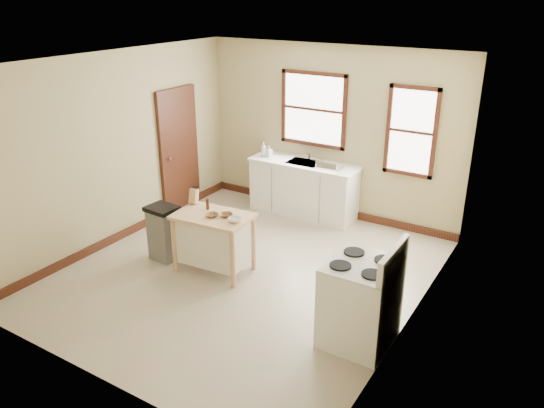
{
  "coord_description": "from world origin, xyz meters",
  "views": [
    {
      "loc": [
        3.63,
        -5.19,
        3.6
      ],
      "look_at": [
        0.18,
        0.4,
        0.91
      ],
      "focal_mm": 35.0,
      "sensor_mm": 36.0,
      "label": 1
    }
  ],
  "objects_px": {
    "bowl_b": "(226,215)",
    "pepper_grinder": "(208,204)",
    "bowl_a": "(212,215)",
    "trash_bin": "(164,233)",
    "soap_bottle_a": "(264,149)",
    "dish_rack": "(330,164)",
    "gas_stove": "(361,292)",
    "kitchen_island": "(214,243)",
    "bowl_c": "(235,220)",
    "knife_block": "(194,197)",
    "soap_bottle_b": "(269,151)"
  },
  "relations": [
    {
      "from": "soap_bottle_a",
      "to": "gas_stove",
      "type": "height_order",
      "value": "gas_stove"
    },
    {
      "from": "pepper_grinder",
      "to": "kitchen_island",
      "type": "bearing_deg",
      "value": -34.28
    },
    {
      "from": "kitchen_island",
      "to": "trash_bin",
      "type": "height_order",
      "value": "kitchen_island"
    },
    {
      "from": "soap_bottle_a",
      "to": "knife_block",
      "type": "distance_m",
      "value": 2.13
    },
    {
      "from": "soap_bottle_a",
      "to": "bowl_b",
      "type": "relative_size",
      "value": 1.51
    },
    {
      "from": "bowl_a",
      "to": "soap_bottle_a",
      "type": "bearing_deg",
      "value": 106.55
    },
    {
      "from": "bowl_a",
      "to": "bowl_b",
      "type": "bearing_deg",
      "value": 32.59
    },
    {
      "from": "bowl_c",
      "to": "gas_stove",
      "type": "bearing_deg",
      "value": -11.34
    },
    {
      "from": "dish_rack",
      "to": "knife_block",
      "type": "xyz_separation_m",
      "value": [
        -1.02,
        -2.16,
        -0.04
      ]
    },
    {
      "from": "bowl_b",
      "to": "gas_stove",
      "type": "relative_size",
      "value": 0.13
    },
    {
      "from": "trash_bin",
      "to": "soap_bottle_a",
      "type": "bearing_deg",
      "value": 90.16
    },
    {
      "from": "soap_bottle_a",
      "to": "kitchen_island",
      "type": "relative_size",
      "value": 0.24
    },
    {
      "from": "dish_rack",
      "to": "gas_stove",
      "type": "height_order",
      "value": "gas_stove"
    },
    {
      "from": "bowl_a",
      "to": "gas_stove",
      "type": "bearing_deg",
      "value": -9.18
    },
    {
      "from": "trash_bin",
      "to": "gas_stove",
      "type": "bearing_deg",
      "value": -2.13
    },
    {
      "from": "bowl_b",
      "to": "bowl_c",
      "type": "height_order",
      "value": "bowl_c"
    },
    {
      "from": "knife_block",
      "to": "bowl_a",
      "type": "xyz_separation_m",
      "value": [
        0.49,
        -0.23,
        -0.08
      ]
    },
    {
      "from": "bowl_b",
      "to": "kitchen_island",
      "type": "bearing_deg",
      "value": -164.11
    },
    {
      "from": "soap_bottle_a",
      "to": "bowl_a",
      "type": "xyz_separation_m",
      "value": [
        0.7,
        -2.35,
        -0.2
      ]
    },
    {
      "from": "dish_rack",
      "to": "bowl_a",
      "type": "xyz_separation_m",
      "value": [
        -0.53,
        -2.39,
        -0.12
      ]
    },
    {
      "from": "bowl_b",
      "to": "soap_bottle_b",
      "type": "bearing_deg",
      "value": 108.4
    },
    {
      "from": "knife_block",
      "to": "bowl_a",
      "type": "relative_size",
      "value": 1.25
    },
    {
      "from": "pepper_grinder",
      "to": "gas_stove",
      "type": "xyz_separation_m",
      "value": [
        2.45,
        -0.53,
        -0.29
      ]
    },
    {
      "from": "soap_bottle_a",
      "to": "pepper_grinder",
      "type": "distance_m",
      "value": 2.25
    },
    {
      "from": "soap_bottle_a",
      "to": "soap_bottle_b",
      "type": "bearing_deg",
      "value": -1.05
    },
    {
      "from": "kitchen_island",
      "to": "bowl_a",
      "type": "relative_size",
      "value": 6.33
    },
    {
      "from": "pepper_grinder",
      "to": "knife_block",
      "type": "bearing_deg",
      "value": 166.33
    },
    {
      "from": "bowl_b",
      "to": "bowl_a",
      "type": "bearing_deg",
      "value": -147.41
    },
    {
      "from": "bowl_b",
      "to": "pepper_grinder",
      "type": "bearing_deg",
      "value": 169.9
    },
    {
      "from": "bowl_b",
      "to": "trash_bin",
      "type": "relative_size",
      "value": 0.2
    },
    {
      "from": "dish_rack",
      "to": "trash_bin",
      "type": "relative_size",
      "value": 0.48
    },
    {
      "from": "trash_bin",
      "to": "gas_stove",
      "type": "relative_size",
      "value": 0.66
    },
    {
      "from": "soap_bottle_b",
      "to": "kitchen_island",
      "type": "relative_size",
      "value": 0.19
    },
    {
      "from": "soap_bottle_a",
      "to": "bowl_c",
      "type": "xyz_separation_m",
      "value": [
        1.05,
        -2.33,
        -0.19
      ]
    },
    {
      "from": "bowl_b",
      "to": "soap_bottle_a",
      "type": "bearing_deg",
      "value": 110.77
    },
    {
      "from": "soap_bottle_a",
      "to": "bowl_a",
      "type": "relative_size",
      "value": 1.53
    },
    {
      "from": "trash_bin",
      "to": "bowl_a",
      "type": "bearing_deg",
      "value": 6.87
    },
    {
      "from": "gas_stove",
      "to": "trash_bin",
      "type": "bearing_deg",
      "value": 174.17
    },
    {
      "from": "kitchen_island",
      "to": "bowl_b",
      "type": "bearing_deg",
      "value": 11.1
    },
    {
      "from": "kitchen_island",
      "to": "gas_stove",
      "type": "xyz_separation_m",
      "value": [
        2.28,
        -0.41,
        0.19
      ]
    },
    {
      "from": "bowl_a",
      "to": "trash_bin",
      "type": "bearing_deg",
      "value": -176.84
    },
    {
      "from": "trash_bin",
      "to": "gas_stove",
      "type": "xyz_separation_m",
      "value": [
        3.09,
        -0.32,
        0.21
      ]
    },
    {
      "from": "soap_bottle_a",
      "to": "kitchen_island",
      "type": "bearing_deg",
      "value": -89.19
    },
    {
      "from": "dish_rack",
      "to": "knife_block",
      "type": "bearing_deg",
      "value": -105.07
    },
    {
      "from": "soap_bottle_a",
      "to": "trash_bin",
      "type": "relative_size",
      "value": 0.31
    },
    {
      "from": "bowl_a",
      "to": "gas_stove",
      "type": "relative_size",
      "value": 0.13
    },
    {
      "from": "soap_bottle_b",
      "to": "pepper_grinder",
      "type": "bearing_deg",
      "value": -61.35
    },
    {
      "from": "soap_bottle_b",
      "to": "gas_stove",
      "type": "xyz_separation_m",
      "value": [
        2.85,
        -2.74,
        -0.41
      ]
    },
    {
      "from": "dish_rack",
      "to": "bowl_c",
      "type": "distance_m",
      "value": 2.39
    },
    {
      "from": "kitchen_island",
      "to": "bowl_c",
      "type": "xyz_separation_m",
      "value": [
        0.38,
        -0.03,
        0.44
      ]
    }
  ]
}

